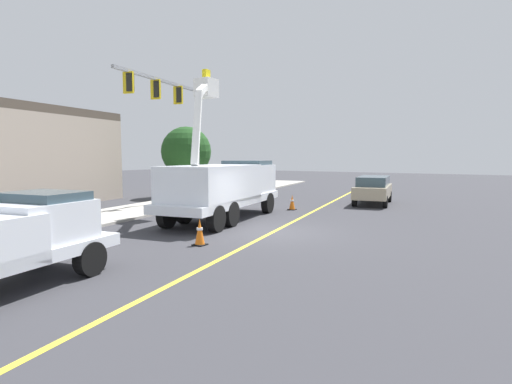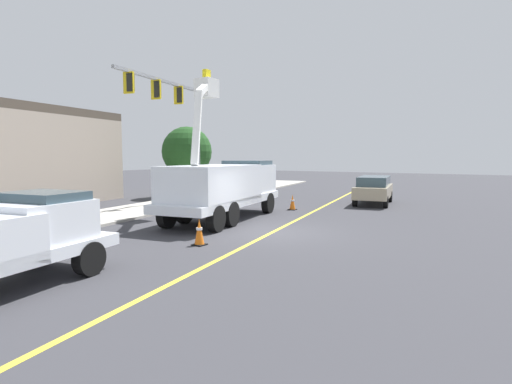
{
  "view_description": "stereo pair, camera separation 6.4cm",
  "coord_description": "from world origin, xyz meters",
  "px_view_note": "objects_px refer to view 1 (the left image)",
  "views": [
    {
      "loc": [
        -13.37,
        -7.4,
        2.91
      ],
      "look_at": [
        1.17,
        1.46,
        1.4
      ],
      "focal_mm": 28.3,
      "sensor_mm": 36.0,
      "label": 1
    },
    {
      "loc": [
        -13.34,
        -7.46,
        2.91
      ],
      "look_at": [
        1.17,
        1.46,
        1.4
      ],
      "focal_mm": 28.3,
      "sensor_mm": 36.0,
      "label": 2
    }
  ],
  "objects_px": {
    "traffic_cone_mid_front": "(200,232)",
    "traffic_cone_mid_rear": "(292,202)",
    "passing_minivan": "(373,188)",
    "utility_bucket_truck": "(224,184)",
    "traffic_signal_mast": "(176,111)"
  },
  "relations": [
    {
      "from": "traffic_cone_mid_front",
      "to": "traffic_cone_mid_rear",
      "type": "relative_size",
      "value": 1.06
    },
    {
      "from": "traffic_cone_mid_front",
      "to": "traffic_cone_mid_rear",
      "type": "xyz_separation_m",
      "value": [
        9.5,
        1.32,
        -0.02
      ]
    },
    {
      "from": "passing_minivan",
      "to": "traffic_cone_mid_rear",
      "type": "xyz_separation_m",
      "value": [
        -5.02,
        3.02,
        -0.56
      ]
    },
    {
      "from": "traffic_cone_mid_rear",
      "to": "traffic_cone_mid_front",
      "type": "bearing_deg",
      "value": -172.06
    },
    {
      "from": "traffic_cone_mid_rear",
      "to": "utility_bucket_truck",
      "type": "bearing_deg",
      "value": 164.96
    },
    {
      "from": "passing_minivan",
      "to": "traffic_cone_mid_rear",
      "type": "height_order",
      "value": "passing_minivan"
    },
    {
      "from": "passing_minivan",
      "to": "traffic_cone_mid_front",
      "type": "distance_m",
      "value": 14.62
    },
    {
      "from": "passing_minivan",
      "to": "traffic_cone_mid_front",
      "type": "bearing_deg",
      "value": 173.33
    },
    {
      "from": "utility_bucket_truck",
      "to": "traffic_cone_mid_front",
      "type": "relative_size",
      "value": 9.66
    },
    {
      "from": "utility_bucket_truck",
      "to": "traffic_signal_mast",
      "type": "height_order",
      "value": "traffic_signal_mast"
    },
    {
      "from": "traffic_signal_mast",
      "to": "traffic_cone_mid_front",
      "type": "bearing_deg",
      "value": -133.5
    },
    {
      "from": "traffic_cone_mid_rear",
      "to": "traffic_signal_mast",
      "type": "xyz_separation_m",
      "value": [
        -2.44,
        6.11,
        5.04
      ]
    },
    {
      "from": "traffic_cone_mid_front",
      "to": "traffic_cone_mid_rear",
      "type": "height_order",
      "value": "traffic_cone_mid_front"
    },
    {
      "from": "passing_minivan",
      "to": "traffic_signal_mast",
      "type": "xyz_separation_m",
      "value": [
        -7.46,
        9.13,
        4.47
      ]
    },
    {
      "from": "traffic_cone_mid_front",
      "to": "traffic_signal_mast",
      "type": "distance_m",
      "value": 11.41
    }
  ]
}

